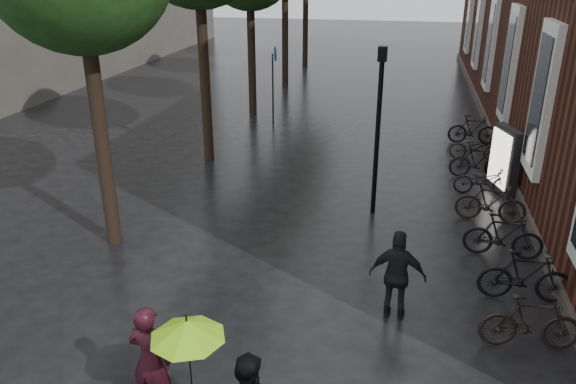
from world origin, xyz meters
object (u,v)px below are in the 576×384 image
(lamp_post, at_px, (379,116))
(person_burgundy, at_px, (150,360))
(pedestrian_walking, at_px, (398,275))
(parked_bicycles, at_px, (491,193))
(ad_lightbox, at_px, (504,160))

(lamp_post, bearing_deg, person_burgundy, -109.02)
(pedestrian_walking, distance_m, parked_bicycles, 5.76)
(ad_lightbox, bearing_deg, parked_bicycles, -126.60)
(pedestrian_walking, bearing_deg, ad_lightbox, -107.42)
(ad_lightbox, relative_size, lamp_post, 0.44)
(parked_bicycles, xyz_separation_m, ad_lightbox, (0.46, 1.39, 0.45))
(pedestrian_walking, height_order, ad_lightbox, ad_lightbox)
(person_burgundy, height_order, ad_lightbox, ad_lightbox)
(lamp_post, bearing_deg, pedestrian_walking, -81.01)
(parked_bicycles, relative_size, ad_lightbox, 6.55)
(ad_lightbox, bearing_deg, pedestrian_walking, -130.25)
(pedestrian_walking, relative_size, ad_lightbox, 0.92)
(pedestrian_walking, bearing_deg, lamp_post, -76.48)
(pedestrian_walking, bearing_deg, parked_bicycles, -108.35)
(parked_bicycles, bearing_deg, pedestrian_walking, -112.88)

